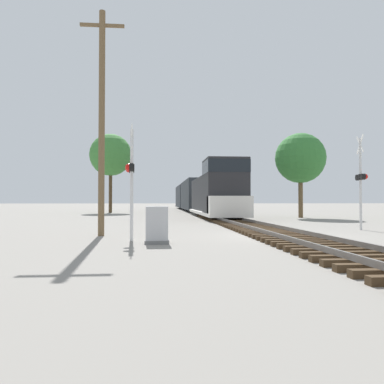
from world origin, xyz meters
The scene contains 9 objects.
ground_plane centered at (0.00, 0.00, 0.00)m, with size 400.00×400.00×0.00m, color gray.
rail_track_bed centered at (0.00, 0.00, 0.14)m, with size 2.60×160.00×0.31m.
freight_train centered at (0.00, 35.09, 2.08)m, with size 2.97×51.14×4.46m.
crossing_signal_near centered at (-5.79, -1.19, 2.42)m, with size 0.38×1.01×4.17m.
crossing_signal_far centered at (5.15, 2.88, 2.56)m, with size 0.47×1.02×4.70m.
relay_cabinet centered at (-4.85, -2.18, 0.61)m, with size 0.80×0.60×1.24m.
utility_pole centered at (-7.13, 0.77, 4.80)m, with size 1.80×0.25×9.26m.
tree_far_right centered at (7.23, 16.10, 5.05)m, with size 4.25×4.25×7.20m.
tree_mid_background centered at (-10.61, 31.16, 6.98)m, with size 5.06×5.06×9.54m.
Camera 1 is at (-4.80, -14.71, 1.42)m, focal length 35.00 mm.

